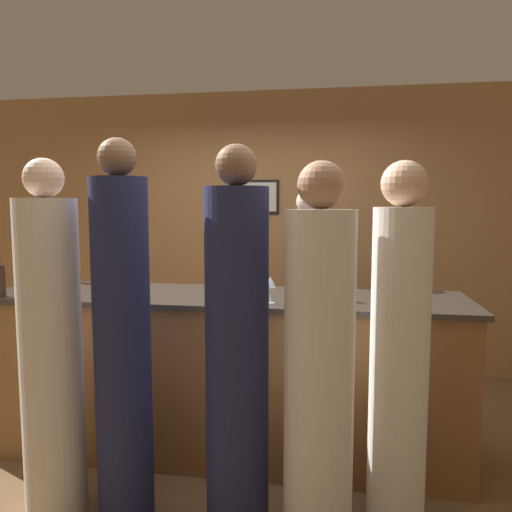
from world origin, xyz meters
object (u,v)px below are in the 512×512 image
object	(u,v)px
guest_1	(122,342)
guest_3	(51,351)
guest_0	(237,356)
wine_bottle_1	(74,266)
guest_4	(319,374)
bartender	(308,310)
guest_2	(399,365)

from	to	relation	value
guest_1	guest_3	world-z (taller)	guest_1
guest_0	wine_bottle_1	xyz separation A→B (m)	(-1.51, 1.15, 0.28)
guest_1	guest_3	distance (m)	0.40
guest_0	guest_4	world-z (taller)	guest_0
bartender	guest_4	bearing A→B (deg)	95.03
guest_4	guest_1	bearing A→B (deg)	173.81
guest_0	guest_2	distance (m)	0.79
guest_2	guest_4	bearing A→B (deg)	-160.86
guest_1	wine_bottle_1	distance (m)	1.43
guest_0	guest_1	distance (m)	0.63
bartender	guest_2	size ratio (longest dim) A/B	0.96
guest_4	wine_bottle_1	distance (m)	2.29
bartender	guest_1	bearing A→B (deg)	59.40
guest_4	guest_2	bearing A→B (deg)	19.14
bartender	guest_3	xyz separation A→B (m)	(-1.28, -1.54, 0.06)
guest_0	guest_4	xyz separation A→B (m)	(0.41, -0.06, -0.05)
guest_2	guest_1	bearing A→B (deg)	-179.18
bartender	guest_3	bearing A→B (deg)	50.16
guest_3	wine_bottle_1	distance (m)	1.27
guest_2	guest_3	bearing A→B (deg)	-178.35
guest_2	guest_4	xyz separation A→B (m)	(-0.38, -0.13, -0.02)
guest_1	guest_4	xyz separation A→B (m)	(1.03, -0.11, -0.07)
bartender	wine_bottle_1	size ratio (longest dim) A/B	5.87
guest_1	guest_3	xyz separation A→B (m)	(-0.39, -0.03, -0.05)
bartender	guest_3	world-z (taller)	guest_3
bartender	guest_4	size ratio (longest dim) A/B	0.96
bartender	guest_3	size ratio (longest dim) A/B	0.94
wine_bottle_1	guest_1	bearing A→B (deg)	-51.36
guest_3	guest_4	world-z (taller)	guest_3
guest_0	guest_3	xyz separation A→B (m)	(-1.02, 0.02, -0.03)
guest_0	guest_2	world-z (taller)	guest_0
guest_1	guest_4	size ratio (longest dim) A/B	1.07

